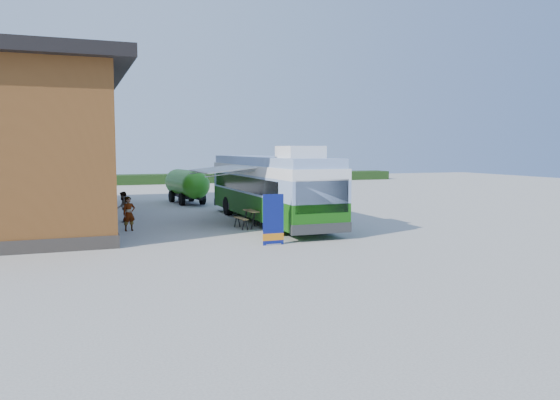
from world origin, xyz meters
name	(u,v)px	position (x,y,z in m)	size (l,w,h in m)	color
ground	(281,238)	(0.00, 0.00, 0.00)	(100.00, 100.00, 0.00)	#BCB7AD
barn	(21,151)	(-10.50, 10.00, 3.59)	(9.60, 21.20, 7.50)	brown
hedge	(227,178)	(8.00, 38.00, 0.50)	(40.00, 3.00, 1.00)	#264419
bus	(270,186)	(1.26, 4.83, 1.84)	(2.71, 12.52, 3.84)	#216811
awning	(227,168)	(-0.92, 5.02, 2.80)	(2.68, 4.36, 0.52)	white
banner	(273,224)	(-0.82, -1.37, 0.81)	(0.86, 0.18, 1.98)	navy
picnic_table	(253,215)	(-0.14, 3.30, 0.62)	(1.53, 1.37, 0.83)	#A9824F
person_a	(129,214)	(-5.70, 4.37, 0.79)	(0.57, 0.38, 1.57)	#999999
person_b	(123,207)	(-5.70, 7.55, 0.78)	(0.76, 0.59, 1.56)	#999999
slurry_tanker	(187,184)	(-0.81, 15.98, 1.31)	(2.26, 6.16, 2.28)	#31911A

